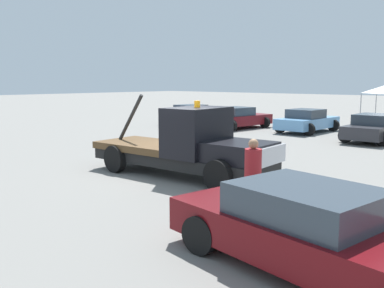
{
  "coord_description": "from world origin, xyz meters",
  "views": [
    {
      "loc": [
        9.1,
        -9.51,
        2.95
      ],
      "look_at": [
        0.5,
        0.0,
        1.05
      ],
      "focal_mm": 40.0,
      "sensor_mm": 36.0,
      "label": 1
    }
  ],
  "objects_px": {
    "person_near_truck": "(253,171)",
    "parked_car_maroon": "(238,118)",
    "tow_truck": "(190,147)",
    "foreground_car": "(317,233)",
    "parked_car_navy": "(193,115)",
    "parked_car_skyblue": "(307,121)",
    "parked_car_charcoal": "(375,128)"
  },
  "relations": [
    {
      "from": "parked_car_navy",
      "to": "tow_truck",
      "type": "bearing_deg",
      "value": -132.43
    },
    {
      "from": "tow_truck",
      "to": "parked_car_navy",
      "type": "height_order",
      "value": "tow_truck"
    },
    {
      "from": "person_near_truck",
      "to": "parked_car_maroon",
      "type": "bearing_deg",
      "value": -28.96
    },
    {
      "from": "tow_truck",
      "to": "foreground_car",
      "type": "relative_size",
      "value": 1.18
    },
    {
      "from": "parked_car_skyblue",
      "to": "parked_car_charcoal",
      "type": "xyz_separation_m",
      "value": [
        4.24,
        -1.12,
        0.0
      ]
    },
    {
      "from": "tow_truck",
      "to": "foreground_car",
      "type": "height_order",
      "value": "tow_truck"
    },
    {
      "from": "foreground_car",
      "to": "parked_car_skyblue",
      "type": "bearing_deg",
      "value": 126.25
    },
    {
      "from": "tow_truck",
      "to": "parked_car_navy",
      "type": "relative_size",
      "value": 1.42
    },
    {
      "from": "tow_truck",
      "to": "parked_car_charcoal",
      "type": "xyz_separation_m",
      "value": [
        1.39,
        12.07,
        -0.28
      ]
    },
    {
      "from": "parked_car_navy",
      "to": "parked_car_charcoal",
      "type": "distance_m",
      "value": 12.24
    },
    {
      "from": "parked_car_skyblue",
      "to": "parked_car_charcoal",
      "type": "relative_size",
      "value": 0.92
    },
    {
      "from": "tow_truck",
      "to": "parked_car_navy",
      "type": "distance_m",
      "value": 16.3
    },
    {
      "from": "foreground_car",
      "to": "parked_car_maroon",
      "type": "relative_size",
      "value": 1.16
    },
    {
      "from": "tow_truck",
      "to": "person_near_truck",
      "type": "height_order",
      "value": "tow_truck"
    },
    {
      "from": "tow_truck",
      "to": "parked_car_maroon",
      "type": "height_order",
      "value": "tow_truck"
    },
    {
      "from": "tow_truck",
      "to": "person_near_truck",
      "type": "xyz_separation_m",
      "value": [
        3.52,
        -1.77,
        0.05
      ]
    },
    {
      "from": "foreground_car",
      "to": "person_near_truck",
      "type": "relative_size",
      "value": 3.16
    },
    {
      "from": "parked_car_maroon",
      "to": "tow_truck",
      "type": "bearing_deg",
      "value": -142.9
    },
    {
      "from": "person_near_truck",
      "to": "parked_car_skyblue",
      "type": "bearing_deg",
      "value": -43.08
    },
    {
      "from": "foreground_car",
      "to": "parked_car_skyblue",
      "type": "height_order",
      "value": "same"
    },
    {
      "from": "tow_truck",
      "to": "parked_car_maroon",
      "type": "distance_m",
      "value": 13.93
    },
    {
      "from": "parked_car_navy",
      "to": "parked_car_charcoal",
      "type": "height_order",
      "value": "same"
    },
    {
      "from": "parked_car_maroon",
      "to": "person_near_truck",
      "type": "bearing_deg",
      "value": -135.76
    },
    {
      "from": "person_near_truck",
      "to": "parked_car_skyblue",
      "type": "relative_size",
      "value": 0.39
    },
    {
      "from": "parked_car_charcoal",
      "to": "parked_car_skyblue",
      "type": "bearing_deg",
      "value": 73.95
    },
    {
      "from": "foreground_car",
      "to": "parked_car_navy",
      "type": "relative_size",
      "value": 1.21
    },
    {
      "from": "tow_truck",
      "to": "foreground_car",
      "type": "distance_m",
      "value": 6.95
    },
    {
      "from": "tow_truck",
      "to": "parked_car_maroon",
      "type": "bearing_deg",
      "value": 116.18
    },
    {
      "from": "tow_truck",
      "to": "parked_car_maroon",
      "type": "xyz_separation_m",
      "value": [
        -6.97,
        12.06,
        -0.28
      ]
    },
    {
      "from": "tow_truck",
      "to": "parked_car_skyblue",
      "type": "relative_size",
      "value": 1.44
    },
    {
      "from": "foreground_car",
      "to": "parked_car_navy",
      "type": "bearing_deg",
      "value": 145.41
    },
    {
      "from": "foreground_car",
      "to": "parked_car_charcoal",
      "type": "bearing_deg",
      "value": 114.82
    }
  ]
}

